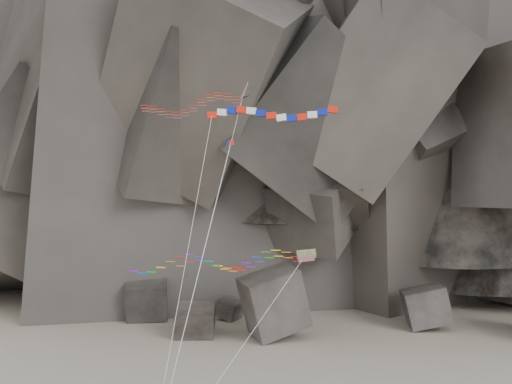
# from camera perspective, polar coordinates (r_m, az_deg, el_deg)

# --- Properties ---
(headland) EXTENTS (110.00, 70.00, 84.00)m
(headland) POSITION_cam_1_polar(r_m,az_deg,el_deg) (115.12, 2.70, 11.91)
(headland) COLOR #4A423C
(headland) RESTS_ON ground
(boulder_field) EXTENTS (71.04, 16.61, 9.54)m
(boulder_field) POSITION_cam_1_polar(r_m,az_deg,el_deg) (77.24, 5.96, -11.89)
(boulder_field) COLOR #47423F
(boulder_field) RESTS_ON ground
(delta_kite) EXTENTS (9.76, 13.94, 26.11)m
(delta_kite) POSITION_cam_1_polar(r_m,az_deg,el_deg) (47.25, -6.99, 8.61)
(delta_kite) COLOR red
(delta_kite) RESTS_ON ground
(banner_kite) EXTENTS (11.31, 12.53, 23.90)m
(banner_kite) POSITION_cam_1_polar(r_m,az_deg,el_deg) (44.64, 1.51, 7.71)
(banner_kite) COLOR red
(banner_kite) RESTS_ON ground
(parafoil_kite) EXTENTS (15.18, 11.22, 12.98)m
(parafoil_kite) POSITION_cam_1_polar(r_m,az_deg,el_deg) (44.23, -4.59, -6.96)
(parafoil_kite) COLOR #E1F30D
(parafoil_kite) RESTS_ON ground
(pennant_kite) EXTENTS (3.50, 10.47, 21.09)m
(pennant_kite) POSITION_cam_1_polar(r_m,az_deg,el_deg) (40.97, -4.24, -1.68)
(pennant_kite) COLOR red
(pennant_kite) RESTS_ON ground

